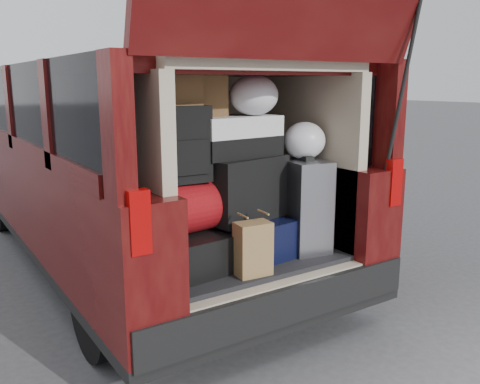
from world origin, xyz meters
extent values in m
plane|color=#3C3C3E|center=(0.00, 0.00, 0.00)|extent=(80.00, 80.00, 0.00)
cylinder|color=black|center=(-0.82, 0.40, 0.32)|extent=(0.24, 0.64, 0.64)
cylinder|color=black|center=(0.82, 0.40, 0.32)|extent=(0.24, 0.64, 0.64)
cylinder|color=black|center=(-0.82, 3.70, 0.32)|extent=(0.24, 0.64, 0.64)
cylinder|color=black|center=(0.82, 3.70, 0.32)|extent=(0.24, 0.64, 0.64)
cube|color=black|center=(0.00, 2.08, 0.26)|extent=(1.90, 4.85, 0.08)
cube|color=#440608|center=(-0.79, 2.08, 0.70)|extent=(0.33, 4.85, 0.80)
cube|color=#440608|center=(0.79, 2.08, 0.70)|extent=(0.33, 4.85, 0.80)
cube|color=#440608|center=(0.00, 2.08, 1.73)|extent=(1.82, 4.46, 0.10)
cube|color=black|center=(-0.88, 1.97, 1.44)|extent=(0.12, 4.25, 0.68)
cube|color=black|center=(0.88, 1.97, 1.44)|extent=(0.12, 4.25, 0.68)
cube|color=black|center=(0.00, -0.29, 0.40)|extent=(1.86, 0.16, 0.22)
cube|color=#990505|center=(-0.86, -0.33, 1.02)|extent=(0.10, 0.06, 0.30)
cube|color=#990505|center=(0.86, -0.33, 1.02)|extent=(0.10, 0.06, 0.30)
cube|color=black|center=(0.00, 0.28, 0.52)|extent=(1.24, 1.05, 0.06)
cube|color=tan|center=(-0.66, 0.28, 1.12)|extent=(0.08, 1.05, 1.15)
cube|color=tan|center=(0.66, 0.28, 1.12)|extent=(0.08, 1.05, 1.15)
cube|color=tan|center=(0.00, 0.83, 1.12)|extent=(1.34, 0.06, 1.15)
cube|color=tan|center=(0.00, 0.28, 1.73)|extent=(1.34, 1.05, 0.06)
cylinder|color=black|center=(0.84, -0.40, 1.65)|extent=(0.02, 0.90, 0.76)
cube|color=black|center=(0.00, 0.28, 0.28)|extent=(1.24, 1.05, 0.55)
cube|color=black|center=(-0.40, 0.17, 0.66)|extent=(0.46, 0.60, 0.23)
cube|color=black|center=(0.04, 0.17, 0.67)|extent=(0.52, 0.61, 0.25)
cube|color=silver|center=(0.44, 0.06, 0.85)|extent=(0.32, 0.44, 0.60)
cube|color=olive|center=(-0.11, -0.16, 0.71)|extent=(0.21, 0.15, 0.31)
cube|color=maroon|center=(-0.33, 0.14, 0.93)|extent=(0.50, 0.36, 0.30)
cube|color=black|center=(0.03, 0.17, 0.99)|extent=(0.60, 0.43, 0.39)
cube|color=black|center=(-0.40, 0.14, 1.30)|extent=(0.31, 0.19, 0.43)
cube|color=white|center=(0.00, 0.20, 1.31)|extent=(0.58, 0.34, 0.25)
cube|color=brown|center=(-0.37, 0.19, 1.61)|extent=(0.22, 0.18, 0.19)
cube|color=brown|center=(-0.18, 0.27, 1.56)|extent=(0.25, 0.21, 0.24)
ellipsoid|color=white|center=(0.12, 0.17, 1.56)|extent=(0.33, 0.31, 0.25)
ellipsoid|color=white|center=(0.46, 0.08, 1.27)|extent=(0.30, 0.28, 0.24)
camera|label=1|loc=(-1.70, -2.43, 1.64)|focal=38.00mm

